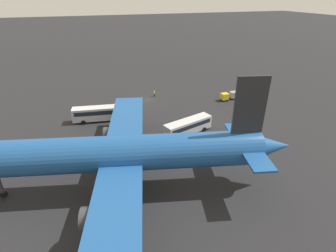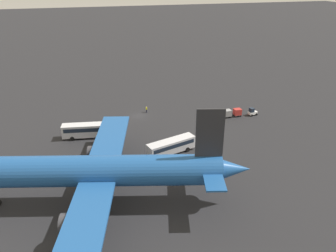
% 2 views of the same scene
% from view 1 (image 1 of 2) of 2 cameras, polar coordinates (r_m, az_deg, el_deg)
% --- Properties ---
extents(ground_plane, '(600.00, 600.00, 0.00)m').
position_cam_1_polar(ground_plane, '(72.30, -4.57, 5.73)').
color(ground_plane, '#232326').
extents(airplane, '(51.51, 44.75, 17.00)m').
position_cam_1_polar(airplane, '(37.09, -12.41, -6.07)').
color(airplane, '#1E5193').
rests_on(airplane, ground).
extents(shuttle_bus_near, '(12.11, 4.30, 3.38)m').
position_cam_1_polar(shuttle_bus_near, '(61.16, -14.62, 2.83)').
color(shuttle_bus_near, silver).
rests_on(shuttle_bus_near, ground).
extents(shuttle_bus_far, '(11.10, 5.59, 3.13)m').
position_cam_1_polar(shuttle_bus_far, '(53.82, 4.40, 0.07)').
color(shuttle_bus_far, silver).
rests_on(shuttle_bus_far, ground).
extents(baggage_tug, '(2.63, 2.09, 2.10)m').
position_cam_1_polar(baggage_tug, '(78.04, 18.65, 6.75)').
color(baggage_tug, white).
rests_on(baggage_tug, ground).
extents(worker_person, '(0.38, 0.38, 1.74)m').
position_cam_1_polar(worker_person, '(74.19, -3.01, 7.07)').
color(worker_person, '#1E1E2D').
rests_on(worker_person, ground).
extents(cargo_cart_red, '(2.06, 1.76, 2.06)m').
position_cam_1_polar(cargo_cart_red, '(75.95, 15.92, 6.79)').
color(cargo_cart_red, '#38383D').
rests_on(cargo_cart_red, ground).
extents(cargo_cart_grey, '(2.06, 1.76, 2.06)m').
position_cam_1_polar(cargo_cart_grey, '(74.41, 14.02, 6.61)').
color(cargo_cart_grey, '#38383D').
rests_on(cargo_cart_grey, ground).
extents(cargo_cart_yellow, '(2.06, 1.76, 2.06)m').
position_cam_1_polar(cargo_cart_yellow, '(72.62, 12.21, 6.30)').
color(cargo_cart_yellow, '#38383D').
rests_on(cargo_cart_yellow, ground).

